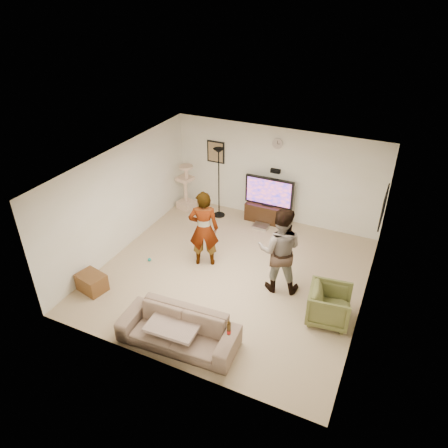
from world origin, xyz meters
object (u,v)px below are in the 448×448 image
at_px(tv, 269,192).
at_px(person_right, 280,250).
at_px(floor_lamp, 219,183).
at_px(sofa, 178,330).
at_px(beer_bottle, 229,328).
at_px(tv_stand, 268,213).
at_px(armchair, 329,305).
at_px(person_left, 204,229).
at_px(side_table, 92,282).
at_px(cat_tree, 185,187).

xyz_separation_m(tv, person_right, (1.12, -2.53, 0.07)).
relative_size(floor_lamp, person_right, 1.03).
bearing_deg(sofa, tv, 86.95).
relative_size(tv, floor_lamp, 0.67).
relative_size(floor_lamp, beer_bottle, 7.65).
distance_m(tv_stand, armchair, 3.82).
bearing_deg(floor_lamp, beer_bottle, -62.59).
height_order(person_left, sofa, person_left).
bearing_deg(person_right, tv_stand, -79.87).
relative_size(sofa, side_table, 3.71).
xyz_separation_m(person_right, beer_bottle, (-0.11, -2.21, -0.19)).
height_order(cat_tree, sofa, cat_tree).
bearing_deg(cat_tree, armchair, -30.93).
distance_m(tv_stand, person_left, 2.56).
xyz_separation_m(cat_tree, side_table, (-0.00, -3.96, -0.47)).
bearing_deg(side_table, tv_stand, 61.16).
relative_size(floor_lamp, armchair, 2.44).
distance_m(cat_tree, sofa, 5.07).
relative_size(sofa, beer_bottle, 8.42).
bearing_deg(tv_stand, side_table, -118.84).
xyz_separation_m(person_left, person_right, (1.78, -0.14, 0.03)).
bearing_deg(person_left, cat_tree, -76.32).
relative_size(tv, side_table, 2.25).
bearing_deg(tv, floor_lamp, -168.12).
xyz_separation_m(tv, side_table, (-2.33, -4.23, -0.68)).
bearing_deg(beer_bottle, sofa, 180.00).
xyz_separation_m(person_right, sofa, (-1.08, -2.21, -0.62)).
distance_m(tv, person_right, 2.77).
relative_size(beer_bottle, armchair, 0.32).
bearing_deg(cat_tree, person_right, -33.30).
height_order(floor_lamp, person_right, floor_lamp).
height_order(person_right, beer_bottle, person_right).
relative_size(person_left, side_table, 3.16).
bearing_deg(beer_bottle, armchair, 52.62).
distance_m(beer_bottle, side_table, 3.42).
xyz_separation_m(tv_stand, tv, (0.00, 0.00, 0.62)).
height_order(floor_lamp, beer_bottle, floor_lamp).
bearing_deg(person_right, tv, -79.87).
bearing_deg(cat_tree, tv_stand, 6.46).
xyz_separation_m(tv, sofa, (0.04, -4.73, -0.56)).
bearing_deg(tv, person_left, -105.31).
height_order(floor_lamp, sofa, floor_lamp).
distance_m(cat_tree, beer_bottle, 5.58).
xyz_separation_m(tv, person_left, (-0.65, -2.39, 0.03)).
bearing_deg(floor_lamp, armchair, -37.47).
distance_m(beer_bottle, armchair, 2.17).
distance_m(tv, armchair, 3.85).
height_order(tv, floor_lamp, floor_lamp).
height_order(beer_bottle, armchair, beer_bottle).
bearing_deg(beer_bottle, person_right, 87.16).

